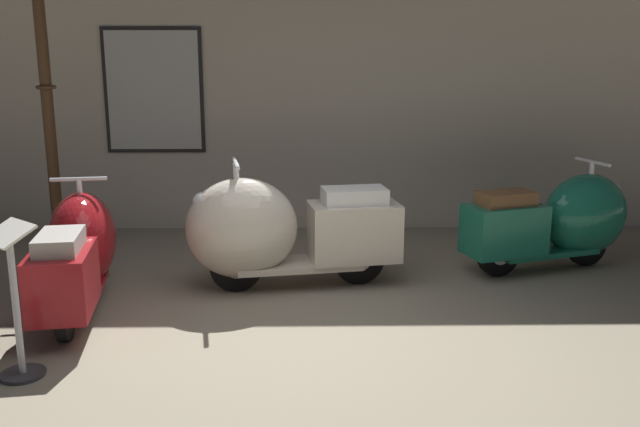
# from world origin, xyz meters

# --- Properties ---
(ground_plane) EXTENTS (60.00, 60.00, 0.00)m
(ground_plane) POSITION_xyz_m (0.00, 0.00, 0.00)
(ground_plane) COLOR gray
(showroom_back_wall) EXTENTS (18.00, 0.24, 3.50)m
(showroom_back_wall) POSITION_xyz_m (-0.01, 3.45, 1.75)
(showroom_back_wall) COLOR #BCB29E
(showroom_back_wall) RESTS_ON ground
(scooter_0) EXTENTS (0.70, 1.70, 1.01)m
(scooter_0) POSITION_xyz_m (-1.77, 0.83, 0.46)
(scooter_0) COLOR black
(scooter_0) RESTS_ON ground
(scooter_1) EXTENTS (1.90, 0.82, 1.12)m
(scooter_1) POSITION_xyz_m (-0.21, 1.26, 0.51)
(scooter_1) COLOR black
(scooter_1) RESTS_ON ground
(scooter_2) EXTENTS (1.73, 0.97, 1.02)m
(scooter_2) POSITION_xyz_m (2.42, 1.78, 0.47)
(scooter_2) COLOR black
(scooter_2) RESTS_ON ground
(lamppost) EXTENTS (0.28, 0.28, 3.16)m
(lamppost) POSITION_xyz_m (-2.42, 2.24, 1.72)
(lamppost) COLOR #472D19
(lamppost) RESTS_ON ground
(info_stanchion) EXTENTS (0.39, 0.38, 1.00)m
(info_stanchion) POSITION_xyz_m (-1.76, -0.39, 0.41)
(info_stanchion) COLOR #333338
(info_stanchion) RESTS_ON ground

